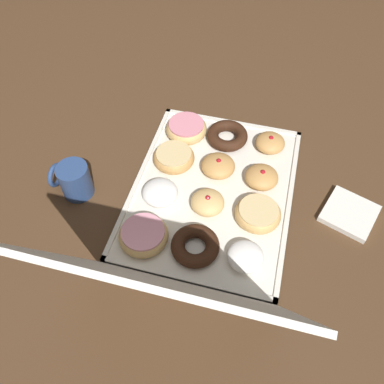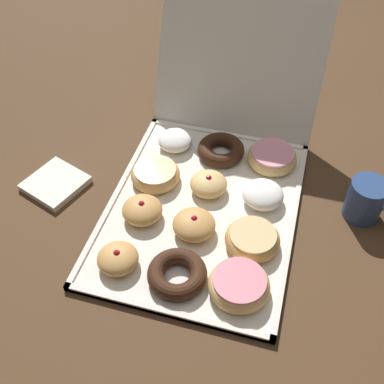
% 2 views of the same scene
% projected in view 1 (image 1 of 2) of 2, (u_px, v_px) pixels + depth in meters
% --- Properties ---
extents(ground_plane, '(3.00, 3.00, 0.00)m').
position_uv_depth(ground_plane, '(212.00, 192.00, 1.06)').
color(ground_plane, '#4C331E').
extents(donut_box, '(0.41, 0.54, 0.01)m').
position_uv_depth(donut_box, '(212.00, 191.00, 1.05)').
color(donut_box, silver).
rests_on(donut_box, ground).
extents(box_lid_open, '(0.41, 0.22, 0.48)m').
position_uv_depth(box_lid_open, '(166.00, 283.00, 0.64)').
color(box_lid_open, silver).
rests_on(box_lid_open, ground).
extents(jelly_filled_donut_0, '(0.08, 0.08, 0.05)m').
position_uv_depth(jelly_filled_donut_0, '(270.00, 143.00, 1.12)').
color(jelly_filled_donut_0, tan).
rests_on(jelly_filled_donut_0, donut_box).
extents(chocolate_cake_ring_donut_1, '(0.12, 0.12, 0.03)m').
position_uv_depth(chocolate_cake_ring_donut_1, '(227.00, 136.00, 1.15)').
color(chocolate_cake_ring_donut_1, '#381E11').
rests_on(chocolate_cake_ring_donut_1, donut_box).
extents(pink_frosted_donut_2, '(0.12, 0.12, 0.04)m').
position_uv_depth(pink_frosted_donut_2, '(186.00, 128.00, 1.16)').
color(pink_frosted_donut_2, '#E5B770').
rests_on(pink_frosted_donut_2, donut_box).
extents(jelly_filled_donut_3, '(0.09, 0.09, 0.05)m').
position_uv_depth(jelly_filled_donut_3, '(262.00, 177.00, 1.05)').
color(jelly_filled_donut_3, tan).
rests_on(jelly_filled_donut_3, donut_box).
extents(jelly_filled_donut_4, '(0.09, 0.09, 0.05)m').
position_uv_depth(jelly_filled_donut_4, '(219.00, 166.00, 1.07)').
color(jelly_filled_donut_4, tan).
rests_on(jelly_filled_donut_4, donut_box).
extents(glazed_ring_donut_5, '(0.11, 0.11, 0.04)m').
position_uv_depth(glazed_ring_donut_5, '(174.00, 157.00, 1.09)').
color(glazed_ring_donut_5, tan).
rests_on(glazed_ring_donut_5, donut_box).
extents(glazed_ring_donut_6, '(0.11, 0.11, 0.04)m').
position_uv_depth(glazed_ring_donut_6, '(258.00, 213.00, 0.98)').
color(glazed_ring_donut_6, tan).
rests_on(glazed_ring_donut_6, donut_box).
extents(jelly_filled_donut_7, '(0.08, 0.08, 0.05)m').
position_uv_depth(jelly_filled_donut_7, '(207.00, 202.00, 1.00)').
color(jelly_filled_donut_7, '#E5B770').
rests_on(jelly_filled_donut_7, donut_box).
extents(powdered_filled_donut_8, '(0.09, 0.09, 0.04)m').
position_uv_depth(powdered_filled_donut_8, '(160.00, 192.00, 1.02)').
color(powdered_filled_donut_8, white).
rests_on(powdered_filled_donut_8, donut_box).
extents(powdered_filled_donut_9, '(0.08, 0.08, 0.04)m').
position_uv_depth(powdered_filled_donut_9, '(245.00, 256.00, 0.91)').
color(powdered_filled_donut_9, white).
rests_on(powdered_filled_donut_9, donut_box).
extents(chocolate_cake_ring_donut_10, '(0.11, 0.11, 0.03)m').
position_uv_depth(chocolate_cake_ring_donut_10, '(196.00, 246.00, 0.93)').
color(chocolate_cake_ring_donut_10, '#381E11').
rests_on(chocolate_cake_ring_donut_10, donut_box).
extents(pink_frosted_donut_11, '(0.12, 0.12, 0.04)m').
position_uv_depth(pink_frosted_donut_11, '(143.00, 235.00, 0.94)').
color(pink_frosted_donut_11, '#E5B770').
rests_on(pink_frosted_donut_11, donut_box).
extents(coffee_mug, '(0.10, 0.08, 0.09)m').
position_uv_depth(coffee_mug, '(74.00, 180.00, 1.02)').
color(coffee_mug, navy).
rests_on(coffee_mug, ground).
extents(napkin_stack, '(0.16, 0.16, 0.02)m').
position_uv_depth(napkin_stack, '(349.00, 213.00, 1.01)').
color(napkin_stack, white).
rests_on(napkin_stack, ground).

